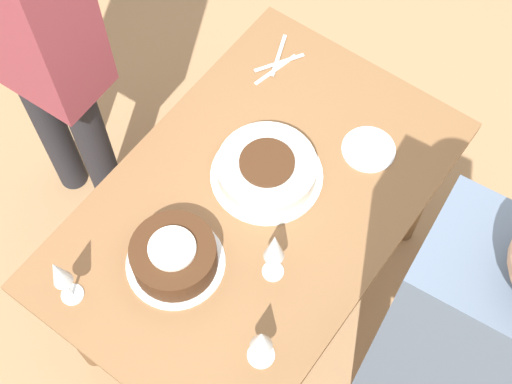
# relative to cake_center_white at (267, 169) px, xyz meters

# --- Properties ---
(ground_plane) EXTENTS (12.00, 12.00, 0.00)m
(ground_plane) POSITION_rel_cake_center_white_xyz_m (0.08, 0.02, -0.77)
(ground_plane) COLOR #A87F56
(dining_table) EXTENTS (1.22, 0.79, 0.74)m
(dining_table) POSITION_rel_cake_center_white_xyz_m (0.08, 0.02, -0.17)
(dining_table) COLOR brown
(dining_table) RESTS_ON ground_plane
(cake_center_white) EXTENTS (0.33, 0.33, 0.08)m
(cake_center_white) POSITION_rel_cake_center_white_xyz_m (0.00, 0.00, 0.00)
(cake_center_white) COLOR white
(cake_center_white) RESTS_ON dining_table
(cake_front_chocolate) EXTENTS (0.27, 0.27, 0.11)m
(cake_front_chocolate) POSITION_rel_cake_center_white_xyz_m (0.37, -0.04, 0.01)
(cake_front_chocolate) COLOR white
(cake_front_chocolate) RESTS_ON dining_table
(wine_glass_near) EXTENTS (0.06, 0.06, 0.21)m
(wine_glass_near) POSITION_rel_cake_center_white_xyz_m (0.60, -0.20, 0.11)
(wine_glass_near) COLOR silver
(wine_glass_near) RESTS_ON dining_table
(wine_glass_far) EXTENTS (0.06, 0.06, 0.23)m
(wine_glass_far) POSITION_rel_cake_center_white_xyz_m (0.23, 0.19, 0.12)
(wine_glass_far) COLOR silver
(wine_glass_far) RESTS_ON dining_table
(wine_glass_extra) EXTENTS (0.07, 0.07, 0.19)m
(wine_glass_extra) POSITION_rel_cake_center_white_xyz_m (0.43, 0.30, 0.09)
(wine_glass_extra) COLOR silver
(wine_glass_extra) RESTS_ON dining_table
(dessert_plate_left) EXTENTS (0.16, 0.16, 0.01)m
(dessert_plate_left) POSITION_rel_cake_center_white_xyz_m (-0.25, 0.19, -0.03)
(dessert_plate_left) COLOR silver
(dessert_plate_left) RESTS_ON dining_table
(fork_pile) EXTENTS (0.21, 0.10, 0.01)m
(fork_pile) POSITION_rel_cake_center_white_xyz_m (-0.35, -0.21, -0.03)
(fork_pile) COLOR silver
(fork_pile) RESTS_ON dining_table
(person_cutting) EXTENTS (0.24, 0.41, 1.59)m
(person_cutting) POSITION_rel_cake_center_white_xyz_m (0.12, -0.75, 0.18)
(person_cutting) COLOR #232328
(person_cutting) RESTS_ON ground_plane
(person_watching) EXTENTS (0.25, 0.42, 1.68)m
(person_watching) POSITION_rel_cake_center_white_xyz_m (0.25, 0.71, 0.24)
(person_watching) COLOR #232328
(person_watching) RESTS_ON ground_plane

